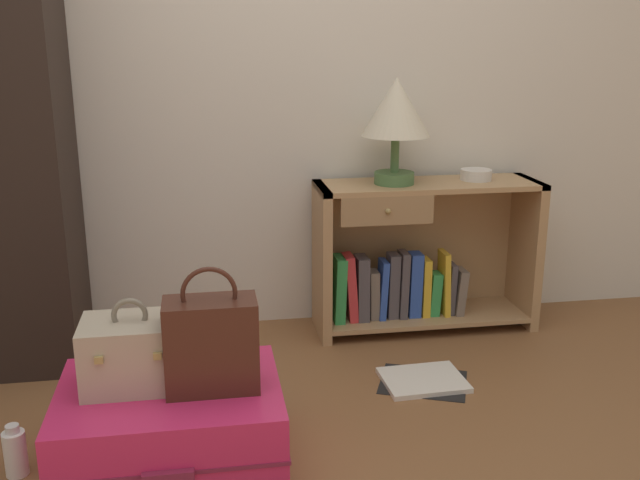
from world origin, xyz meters
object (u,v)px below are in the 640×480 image
(suitcase_large, at_px, (171,426))
(handbag, at_px, (211,343))
(open_book_on_floor, at_px, (423,380))
(table_lamp, at_px, (396,112))
(train_case, at_px, (133,353))
(bookshelf, at_px, (415,260))
(bowl, at_px, (476,175))
(bottle, at_px, (15,452))

(suitcase_large, height_order, handbag, handbag)
(open_book_on_floor, bearing_deg, table_lamp, 88.87)
(train_case, bearing_deg, bookshelf, 38.54)
(handbag, bearing_deg, suitcase_large, 167.93)
(handbag, height_order, open_book_on_floor, handbag)
(bowl, distance_m, handbag, 1.56)
(bookshelf, height_order, table_lamp, table_lamp)
(bottle, bearing_deg, train_case, 1.52)
(handbag, distance_m, bottle, 0.68)
(train_case, distance_m, open_book_on_floor, 1.15)
(bookshelf, xyz_separation_m, open_book_on_floor, (-0.12, -0.55, -0.31))
(suitcase_large, height_order, open_book_on_floor, suitcase_large)
(bookshelf, height_order, handbag, bookshelf)
(suitcase_large, xyz_separation_m, handbag, (0.13, -0.03, 0.28))
(train_case, distance_m, handbag, 0.24)
(train_case, relative_size, bottle, 1.78)
(bookshelf, height_order, train_case, bookshelf)
(table_lamp, relative_size, bottle, 2.70)
(table_lamp, xyz_separation_m, bottle, (-1.40, -0.91, -0.89))
(table_lamp, height_order, open_book_on_floor, table_lamp)
(table_lamp, bearing_deg, bottle, -146.91)
(bookshelf, relative_size, suitcase_large, 1.45)
(suitcase_large, distance_m, open_book_on_floor, 1.01)
(suitcase_large, bearing_deg, bowl, 36.22)
(bowl, height_order, suitcase_large, bowl)
(train_case, height_order, handbag, handbag)
(table_lamp, distance_m, bowl, 0.47)
(bookshelf, bearing_deg, table_lamp, -173.71)
(open_book_on_floor, bearing_deg, suitcase_large, -156.58)
(table_lamp, bearing_deg, bookshelf, 6.29)
(bottle, bearing_deg, open_book_on_floor, 15.11)
(bookshelf, xyz_separation_m, table_lamp, (-0.11, -0.01, 0.65))
(suitcase_large, distance_m, bottle, 0.47)
(suitcase_large, bearing_deg, table_lamp, 45.05)
(bowl, height_order, open_book_on_floor, bowl)
(bookshelf, xyz_separation_m, bottle, (-1.51, -0.92, -0.24))
(bowl, bearing_deg, open_book_on_floor, -124.58)
(bookshelf, relative_size, table_lamp, 2.19)
(bookshelf, distance_m, suitcase_large, 1.42)
(suitcase_large, xyz_separation_m, open_book_on_floor, (0.92, 0.40, -0.12))
(table_lamp, relative_size, handbag, 1.17)
(table_lamp, distance_m, suitcase_large, 1.57)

